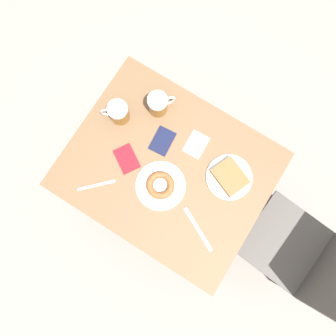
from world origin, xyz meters
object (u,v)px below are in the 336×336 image
Objects in this scene: fork at (97,185)px; knife at (198,229)px; passport_far_edge at (127,159)px; passport_near_edge at (162,141)px; plate_with_donut at (160,186)px; chair at (312,258)px; beer_mug_center at (118,112)px; napkin_folded at (196,144)px; plate_with_cake at (230,177)px; beer_mug_left at (158,104)px.

fork is 0.51m from knife.
passport_near_edge is at bearing 149.20° from passport_far_edge.
plate_with_donut reaches higher than knife.
fork is at bearing -71.06° from chair.
passport_far_edge is (0.16, -0.10, 0.00)m from passport_near_edge.
beer_mug_center is 0.24m from passport_near_edge.
passport_far_edge is at bearing -102.58° from knife.
passport_near_edge is (0.07, -0.14, 0.00)m from napkin_folded.
napkin_folded is at bearing -95.76° from chair.
napkin_folded is 0.39m from knife.
chair reaches higher than plate_with_cake.
passport_near_edge is at bearing -126.42° from knife.
napkin_folded is (-0.26, 0.04, -0.01)m from plate_with_donut.
plate_with_cake is at bearing 75.91° from napkin_folded.
beer_mug_center is at bearing -138.01° from passport_far_edge.
napkin_folded is at bearing 76.69° from beer_mug_left.
napkin_folded is 0.89× the size of passport_near_edge.
chair is 1.17m from beer_mug_center.
fork is at bearing -5.48° from beer_mug_left.
knife is at bearing 53.58° from passport_near_edge.
napkin_folded is at bearing 144.70° from fork.
napkin_folded is 0.89× the size of fork.
passport_far_edge is at bearing 164.15° from fork.
beer_mug_center is 0.35m from fork.
passport_near_edge is (-0.26, -0.36, 0.00)m from knife.
chair is at bearing 86.29° from beer_mug_center.
beer_mug_center is 1.04× the size of napkin_folded.
napkin_folded is at bearing -147.44° from knife.
chair is 0.59m from plate_with_cake.
passport_near_edge is (-0.00, 0.24, -0.05)m from beer_mug_center.
passport_far_edge is at bearing -30.80° from passport_near_edge.
napkin_folded is (0.06, 0.25, -0.05)m from beer_mug_left.
beer_mug_left reaches higher than passport_far_edge.
napkin_folded is at bearing 134.04° from passport_far_edge.
passport_near_edge is at bearing -150.23° from plate_with_donut.
knife is (0.08, 0.25, -0.01)m from plate_with_donut.
plate_with_donut is 1.73× the size of passport_near_edge.
fork is at bearing 15.16° from beer_mug_center.
plate_with_donut is 0.20m from passport_far_edge.
fork is at bearing -35.30° from napkin_folded.
beer_mug_center is 0.22m from passport_far_edge.
chair is 7.59× the size of beer_mug_center.
beer_mug_left is 0.57× the size of knife.
plate_with_cake is at bearing 92.75° from passport_near_edge.
plate_with_cake reaches higher than fork.
knife is (-0.08, 0.50, -0.00)m from fork.
plate_with_donut is 1.87× the size of beer_mug_center.
plate_with_cake is 0.36m from passport_near_edge.
passport_far_edge is (0.23, -0.24, 0.00)m from napkin_folded.
knife is at bearing 49.52° from beer_mug_left.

